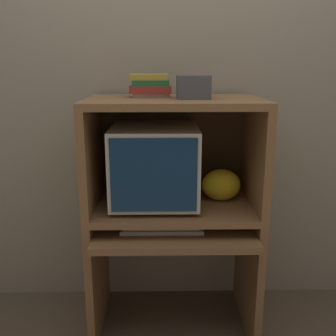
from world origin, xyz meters
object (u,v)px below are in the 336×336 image
object	(u,v)px
crt_monitor	(155,164)
book_stack	(150,86)
snack_bag	(221,185)
mouse	(212,226)
keyboard	(162,228)
storage_box	(193,87)

from	to	relation	value
crt_monitor	book_stack	xyz separation A→B (m)	(-0.02, 0.08, 0.40)
crt_monitor	book_stack	world-z (taller)	book_stack
crt_monitor	snack_bag	bearing A→B (deg)	6.01
crt_monitor	mouse	size ratio (longest dim) A/B	6.67
snack_bag	book_stack	xyz separation A→B (m)	(-0.38, 0.04, 0.53)
mouse	book_stack	size ratio (longest dim) A/B	0.33
keyboard	book_stack	world-z (taller)	book_stack
book_stack	keyboard	bearing A→B (deg)	-76.07
keyboard	snack_bag	distance (m)	0.41
mouse	storage_box	xyz separation A→B (m)	(-0.10, 0.10, 0.70)
crt_monitor	mouse	xyz separation A→B (m)	(0.30, -0.14, -0.29)
crt_monitor	mouse	world-z (taller)	crt_monitor
mouse	snack_bag	size ratio (longest dim) A/B	0.33
book_stack	storage_box	bearing A→B (deg)	-27.28
keyboard	snack_bag	world-z (taller)	snack_bag
storage_box	snack_bag	bearing A→B (deg)	23.23
crt_monitor	storage_box	distance (m)	0.45
crt_monitor	storage_box	world-z (taller)	storage_box
mouse	snack_bag	xyz separation A→B (m)	(0.07, 0.18, 0.17)
crt_monitor	storage_box	bearing A→B (deg)	-9.59
snack_bag	storage_box	bearing A→B (deg)	-156.77
crt_monitor	snack_bag	world-z (taller)	crt_monitor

